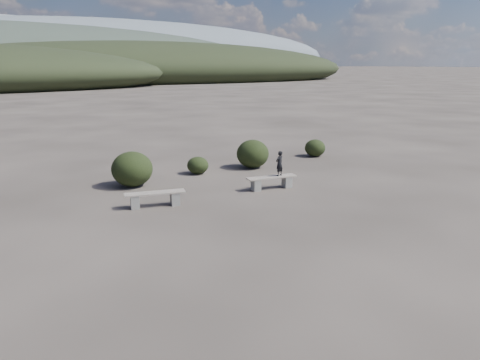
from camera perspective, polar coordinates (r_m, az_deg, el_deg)
ground at (r=12.27m, az=10.08°, el=-8.20°), size 1200.00×1200.00×0.00m
bench_left at (r=15.63m, az=-10.31°, el=-2.16°), size 2.02×0.82×0.49m
bench_right at (r=17.58m, az=3.88°, el=-0.17°), size 1.97×0.66×0.48m
seated_person at (r=17.57m, az=4.83°, el=2.02°), size 0.40×0.32×0.95m
shrub_b at (r=18.34m, az=-13.02°, el=1.31°), size 1.57×1.57×1.34m
shrub_c at (r=20.05m, az=-5.17°, el=1.80°), size 0.92×0.92×0.74m
shrub_d at (r=21.10m, az=1.56°, el=3.21°), size 1.46×1.46×1.27m
shrub_e at (r=24.05m, az=9.13°, el=3.88°), size 1.04×1.04×0.87m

